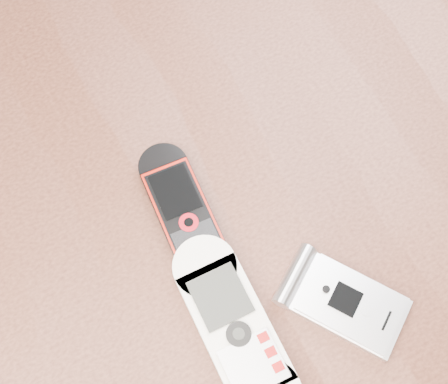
{
  "coord_description": "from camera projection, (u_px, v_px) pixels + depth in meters",
  "views": [
    {
      "loc": [
        -0.08,
        -0.16,
        1.21
      ],
      "look_at": [
        0.01,
        0.0,
        0.76
      ],
      "focal_mm": 50.0,
      "sensor_mm": 36.0,
      "label": 1
    }
  ],
  "objects": [
    {
      "name": "nokia_black_red",
      "position": [
        185.0,
        217.0,
        0.49
      ],
      "size": [
        0.05,
        0.13,
        0.01
      ],
      "primitive_type": "cube",
      "rotation": [
        0.0,
        0.0,
        -0.08
      ],
      "color": "black",
      "rests_on": "table"
    },
    {
      "name": "ground",
      "position": [
        222.0,
        344.0,
        1.19
      ],
      "size": [
        4.0,
        4.0,
        0.0
      ],
      "primitive_type": "plane",
      "color": "#472B19",
      "rests_on": "ground"
    },
    {
      "name": "table",
      "position": [
        219.0,
        240.0,
        0.6
      ],
      "size": [
        1.2,
        0.8,
        0.75
      ],
      "color": "black",
      "rests_on": "ground"
    },
    {
      "name": "motorola_razr",
      "position": [
        347.0,
        303.0,
        0.46
      ],
      "size": [
        0.09,
        0.11,
        0.01
      ],
      "primitive_type": "cube",
      "rotation": [
        0.0,
        0.0,
        0.58
      ],
      "color": "silver",
      "rests_on": "table"
    },
    {
      "name": "nokia_white",
      "position": [
        235.0,
        329.0,
        0.45
      ],
      "size": [
        0.05,
        0.15,
        0.02
      ],
      "primitive_type": "cube",
      "rotation": [
        0.0,
        0.0,
        -0.03
      ],
      "color": "white",
      "rests_on": "table"
    }
  ]
}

